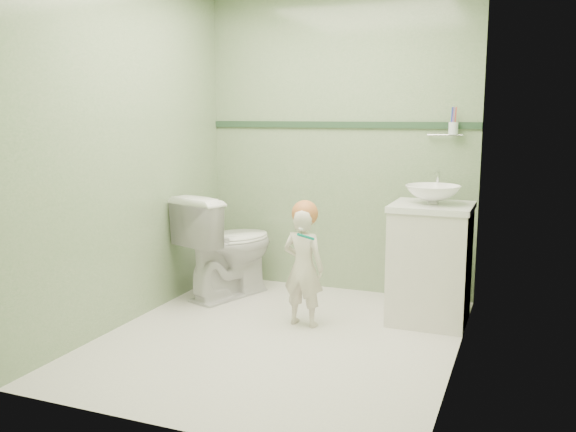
% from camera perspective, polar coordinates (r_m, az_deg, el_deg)
% --- Properties ---
extents(ground, '(2.50, 2.50, 0.00)m').
position_cam_1_polar(ground, '(4.04, -0.80, -11.32)').
color(ground, beige).
rests_on(ground, ground).
extents(room_shell, '(2.50, 2.54, 2.40)m').
position_cam_1_polar(room_shell, '(3.78, -0.84, 5.94)').
color(room_shell, gray).
rests_on(room_shell, ground).
extents(trim_stripe, '(2.20, 0.02, 0.05)m').
position_cam_1_polar(trim_stripe, '(4.94, 4.71, 8.48)').
color(trim_stripe, '#27432C').
rests_on(trim_stripe, room_shell).
extents(vanity, '(0.52, 0.50, 0.80)m').
position_cam_1_polar(vanity, '(4.35, 13.10, -4.50)').
color(vanity, silver).
rests_on(vanity, ground).
extents(counter, '(0.54, 0.52, 0.04)m').
position_cam_1_polar(counter, '(4.27, 13.31, 0.84)').
color(counter, white).
rests_on(counter, vanity).
extents(basin, '(0.37, 0.37, 0.13)m').
position_cam_1_polar(basin, '(4.26, 13.35, 1.96)').
color(basin, white).
rests_on(basin, counter).
extents(faucet, '(0.03, 0.13, 0.18)m').
position_cam_1_polar(faucet, '(4.44, 13.74, 3.27)').
color(faucet, silver).
rests_on(faucet, counter).
extents(cup_holder, '(0.26, 0.07, 0.21)m').
position_cam_1_polar(cup_holder, '(4.70, 15.07, 7.91)').
color(cup_holder, silver).
rests_on(cup_holder, room_shell).
extents(toilet, '(0.70, 0.92, 0.82)m').
position_cam_1_polar(toilet, '(4.86, -5.61, -2.71)').
color(toilet, white).
rests_on(toilet, ground).
extents(toddler, '(0.31, 0.22, 0.81)m').
position_cam_1_polar(toddler, '(4.16, 1.44, -4.83)').
color(toddler, beige).
rests_on(toddler, ground).
extents(hair_cap, '(0.18, 0.18, 0.18)m').
position_cam_1_polar(hair_cap, '(4.11, 1.58, 0.25)').
color(hair_cap, '#BD6C37').
rests_on(hair_cap, toddler).
extents(teal_toothbrush, '(0.11, 0.13, 0.08)m').
position_cam_1_polar(teal_toothbrush, '(3.97, 1.62, -1.86)').
color(teal_toothbrush, '#047F6C').
rests_on(teal_toothbrush, toddler).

